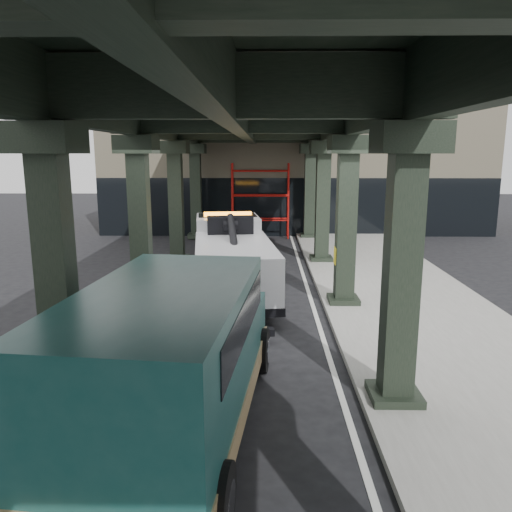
# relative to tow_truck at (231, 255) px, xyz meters

# --- Properties ---
(ground) EXTENTS (90.00, 90.00, 0.00)m
(ground) POSITION_rel_tow_truck_xyz_m (0.86, -3.52, -1.27)
(ground) COLOR black
(ground) RESTS_ON ground
(sidewalk) EXTENTS (5.00, 40.00, 0.15)m
(sidewalk) POSITION_rel_tow_truck_xyz_m (5.36, -1.52, -1.19)
(sidewalk) COLOR gray
(sidewalk) RESTS_ON ground
(lane_stripe) EXTENTS (0.12, 38.00, 0.01)m
(lane_stripe) POSITION_rel_tow_truck_xyz_m (2.56, -1.52, -1.26)
(lane_stripe) COLOR silver
(lane_stripe) RESTS_ON ground
(viaduct) EXTENTS (7.40, 32.00, 6.40)m
(viaduct) POSITION_rel_tow_truck_xyz_m (0.46, -1.52, 4.20)
(viaduct) COLOR black
(viaduct) RESTS_ON ground
(building) EXTENTS (22.00, 10.00, 8.00)m
(building) POSITION_rel_tow_truck_xyz_m (2.86, 16.48, 2.73)
(building) COLOR #C6B793
(building) RESTS_ON ground
(scaffolding) EXTENTS (3.08, 0.88, 4.00)m
(scaffolding) POSITION_rel_tow_truck_xyz_m (0.86, 11.12, 0.84)
(scaffolding) COLOR red
(scaffolding) RESTS_ON ground
(tow_truck) EXTENTS (3.14, 8.11, 2.60)m
(tow_truck) POSITION_rel_tow_truck_xyz_m (0.00, 0.00, 0.00)
(tow_truck) COLOR black
(tow_truck) RESTS_ON ground
(towed_van) EXTENTS (3.07, 6.55, 2.57)m
(towed_van) POSITION_rel_tow_truck_xyz_m (-0.35, -8.60, 0.12)
(towed_van) COLOR #113E3C
(towed_van) RESTS_ON ground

